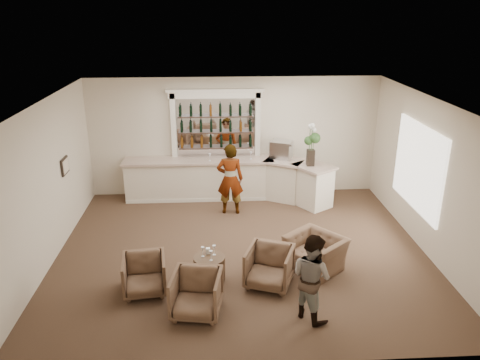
% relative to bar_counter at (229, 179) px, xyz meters
% --- Properties ---
extents(ground, '(8.00, 8.00, 0.00)m').
position_rel_bar_counter_xyz_m(ground, '(0.16, -3.00, -0.57)').
color(ground, brown).
rests_on(ground, ground).
extents(room_shell, '(8.04, 7.02, 3.32)m').
position_rel_bar_counter_xyz_m(room_shell, '(0.33, -2.29, 1.77)').
color(room_shell, beige).
rests_on(room_shell, ground).
extents(bar_counter, '(5.72, 1.80, 1.14)m').
position_rel_bar_counter_xyz_m(bar_counter, '(0.00, 0.00, 0.00)').
color(bar_counter, white).
rests_on(bar_counter, ground).
extents(back_bar_alcove, '(2.64, 0.25, 3.00)m').
position_rel_bar_counter_xyz_m(back_bar_alcove, '(-0.34, 0.41, 1.46)').
color(back_bar_alcove, white).
rests_on(back_bar_alcove, ground).
extents(cocktail_table, '(0.62, 0.62, 0.50)m').
position_rel_bar_counter_xyz_m(cocktail_table, '(-0.54, -4.11, -0.32)').
color(cocktail_table, '#513923').
rests_on(cocktail_table, ground).
extents(sommelier, '(0.70, 0.47, 1.86)m').
position_rel_bar_counter_xyz_m(sommelier, '(-0.01, -0.93, 0.35)').
color(sommelier, gray).
rests_on(sommelier, ground).
extents(guest, '(0.93, 0.96, 1.57)m').
position_rel_bar_counter_xyz_m(guest, '(1.20, -5.36, 0.21)').
color(guest, gray).
rests_on(guest, ground).
extents(armchair_left, '(0.88, 0.90, 0.73)m').
position_rel_bar_counter_xyz_m(armchair_left, '(-1.75, -4.45, -0.21)').
color(armchair_left, brown).
rests_on(armchair_left, ground).
extents(armchair_center, '(0.95, 0.97, 0.78)m').
position_rel_bar_counter_xyz_m(armchair_center, '(-0.76, -5.17, -0.18)').
color(armchair_center, brown).
rests_on(armchair_center, ground).
extents(armchair_right, '(1.08, 1.10, 0.78)m').
position_rel_bar_counter_xyz_m(armchair_right, '(0.61, -4.35, -0.18)').
color(armchair_right, brown).
rests_on(armchair_right, ground).
extents(armchair_far, '(1.41, 1.42, 0.69)m').
position_rel_bar_counter_xyz_m(armchair_far, '(1.63, -3.77, -0.23)').
color(armchair_far, brown).
rests_on(armchair_far, ground).
extents(espresso_machine, '(0.69, 0.65, 0.48)m').
position_rel_bar_counter_xyz_m(espresso_machine, '(1.44, 0.09, 0.81)').
color(espresso_machine, silver).
rests_on(espresso_machine, bar_counter).
extents(flower_vase, '(0.30, 0.30, 1.13)m').
position_rel_bar_counter_xyz_m(flower_vase, '(2.11, -0.58, 1.20)').
color(flower_vase, black).
rests_on(flower_vase, bar_counter).
extents(wine_glass_bar_left, '(0.07, 0.07, 0.21)m').
position_rel_bar_counter_xyz_m(wine_glass_bar_left, '(-0.52, -0.04, 0.67)').
color(wine_glass_bar_left, white).
rests_on(wine_glass_bar_left, bar_counter).
extents(wine_glass_bar_right, '(0.07, 0.07, 0.21)m').
position_rel_bar_counter_xyz_m(wine_glass_bar_right, '(0.60, 0.04, 0.67)').
color(wine_glass_bar_right, white).
rests_on(wine_glass_bar_right, bar_counter).
extents(wine_glass_tbl_a, '(0.07, 0.07, 0.21)m').
position_rel_bar_counter_xyz_m(wine_glass_tbl_a, '(-0.66, -4.08, 0.03)').
color(wine_glass_tbl_a, white).
rests_on(wine_glass_tbl_a, cocktail_table).
extents(wine_glass_tbl_b, '(0.07, 0.07, 0.21)m').
position_rel_bar_counter_xyz_m(wine_glass_tbl_b, '(-0.44, -4.03, 0.03)').
color(wine_glass_tbl_b, white).
rests_on(wine_glass_tbl_b, cocktail_table).
extents(wine_glass_tbl_c, '(0.07, 0.07, 0.21)m').
position_rel_bar_counter_xyz_m(wine_glass_tbl_c, '(-0.50, -4.24, 0.03)').
color(wine_glass_tbl_c, white).
rests_on(wine_glass_tbl_c, cocktail_table).
extents(napkin_holder, '(0.08, 0.08, 0.12)m').
position_rel_bar_counter_xyz_m(napkin_holder, '(-0.56, -3.97, -0.01)').
color(napkin_holder, white).
rests_on(napkin_holder, cocktail_table).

